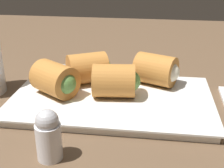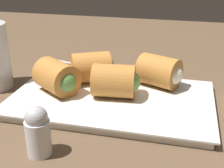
# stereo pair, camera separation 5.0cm
# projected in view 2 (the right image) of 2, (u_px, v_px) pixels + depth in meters

# --- Properties ---
(table_surface) EXTENTS (1.80, 1.40, 0.02)m
(table_surface) POSITION_uv_depth(u_px,v_px,m) (96.00, 101.00, 0.58)
(table_surface) COLOR brown
(table_surface) RESTS_ON ground
(serving_plate) EXTENTS (0.35, 0.21, 0.01)m
(serving_plate) POSITION_uv_depth(u_px,v_px,m) (112.00, 100.00, 0.55)
(serving_plate) COLOR silver
(serving_plate) RESTS_ON table_surface
(roll_front_left) EXTENTS (0.09, 0.08, 0.06)m
(roll_front_left) POSITION_uv_depth(u_px,v_px,m) (93.00, 67.00, 0.60)
(roll_front_left) COLOR #B77533
(roll_front_left) RESTS_ON serving_plate
(roll_front_right) EXTENTS (0.09, 0.08, 0.06)m
(roll_front_right) POSITION_uv_depth(u_px,v_px,m) (161.00, 72.00, 0.57)
(roll_front_right) COLOR #B77533
(roll_front_right) RESTS_ON serving_plate
(roll_back_left) EXTENTS (0.08, 0.06, 0.06)m
(roll_back_left) POSITION_uv_depth(u_px,v_px,m) (117.00, 81.00, 0.53)
(roll_back_left) COLOR #B77533
(roll_back_left) RESTS_ON serving_plate
(roll_back_right) EXTENTS (0.09, 0.09, 0.06)m
(roll_back_right) POSITION_uv_depth(u_px,v_px,m) (58.00, 78.00, 0.55)
(roll_back_right) COLOR #B77533
(roll_back_right) RESTS_ON serving_plate
(spoon) EXTENTS (0.20, 0.08, 0.01)m
(spoon) POSITION_uv_depth(u_px,v_px,m) (106.00, 70.00, 0.69)
(spoon) COLOR silver
(spoon) RESTS_ON table_surface
(salt_shaker) EXTENTS (0.03, 0.03, 0.07)m
(salt_shaker) POSITION_uv_depth(u_px,v_px,m) (38.00, 131.00, 0.40)
(salt_shaker) COLOR silver
(salt_shaker) RESTS_ON table_surface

